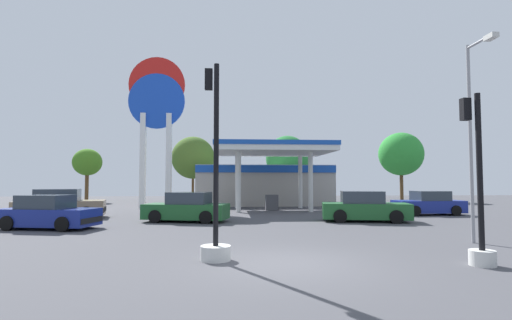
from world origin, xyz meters
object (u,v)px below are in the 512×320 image
tree_3 (401,154)px  car_4 (48,213)px  car_0 (187,208)px  traffic_signal_1 (215,212)px  corner_streetlamp (474,122)px  car_1 (60,205)px  car_3 (428,204)px  tree_0 (87,163)px  tree_2 (287,158)px  traffic_signal_0 (479,212)px  station_pole_sign (157,112)px  tree_1 (193,158)px  car_2 (365,208)px

tree_3 → car_4: bearing=-139.8°
car_0 → traffic_signal_1: bearing=-79.8°
corner_streetlamp → car_4: bearing=161.9°
car_0 → car_1: size_ratio=0.92×
tree_3 → car_3: bearing=-110.0°
car_3 → tree_3: size_ratio=0.57×
car_3 → tree_0: 31.92m
car_4 → tree_2: 26.86m
car_4 → traffic_signal_1: (7.55, -7.32, 0.60)m
car_3 → tree_0: (-26.77, 17.06, 3.32)m
car_1 → traffic_signal_0: 20.53m
car_0 → tree_3: tree_3 is taller
station_pole_sign → tree_1: station_pole_sign is taller
car_1 → car_3: car_1 is taller
car_0 → car_4: car_0 is taller
car_1 → car_2: 16.76m
car_1 → tree_0: tree_0 is taller
car_1 → tree_2: 23.91m
car_2 → corner_streetlamp: size_ratio=0.69×
tree_3 → tree_2: bearing=179.9°
car_1 → traffic_signal_1: size_ratio=0.93×
station_pole_sign → tree_3: (24.18, 10.08, -2.46)m
car_1 → corner_streetlamp: bearing=-29.7°
traffic_signal_1 → tree_3: (19.00, 29.79, 3.73)m
car_1 → traffic_signal_0: traffic_signal_0 is taller
car_4 → car_1: bearing=107.2°
corner_streetlamp → tree_2: bearing=94.2°
station_pole_sign → car_3: 20.44m
station_pole_sign → tree_2: station_pole_sign is taller
tree_0 → tree_1: bearing=-2.0°
tree_2 → corner_streetlamp: (2.04, -27.78, -0.42)m
car_0 → car_4: size_ratio=1.03×
traffic_signal_0 → tree_1: (-9.83, 30.69, 3.18)m
tree_0 → tree_2: 20.56m
car_0 → car_2: car_2 is taller
traffic_signal_0 → car_1: bearing=139.7°
car_2 → tree_1: tree_1 is taller
car_2 → tree_0: size_ratio=0.87×
traffic_signal_0 → tree_0: bearing=123.5°
tree_0 → corner_streetlamp: size_ratio=0.79×
car_3 → traffic_signal_1: (-12.84, -12.88, 0.61)m
car_0 → tree_3: bearing=43.8°
station_pole_sign → car_1: 10.84m
car_1 → tree_1: 18.75m
corner_streetlamp → car_3: bearing=68.9°
traffic_signal_1 → tree_0: size_ratio=0.98×
traffic_signal_0 → car_2: bearing=85.3°
traffic_signal_0 → tree_1: 32.39m
car_2 → traffic_signal_1: 11.97m
car_1 → traffic_signal_0: size_ratio=1.14×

